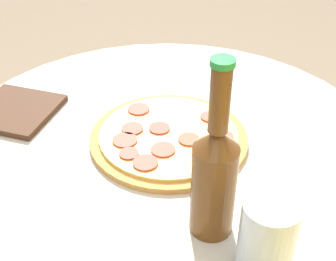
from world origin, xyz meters
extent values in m
cylinder|color=#B2A893|center=(0.00, 0.00, 0.69)|extent=(0.82, 0.82, 0.02)
cylinder|color=#B77F3D|center=(-0.01, 0.00, 0.70)|extent=(0.28, 0.28, 0.01)
cylinder|color=#E0BC4C|center=(-0.01, 0.00, 0.71)|extent=(0.25, 0.25, 0.01)
cylinder|color=#AF3B2A|center=(0.03, 0.04, 0.72)|extent=(0.04, 0.04, 0.00)
cylinder|color=#AD3829|center=(0.04, -0.04, 0.72)|extent=(0.04, 0.04, 0.00)
cylinder|color=#B93C26|center=(-0.03, 0.04, 0.72)|extent=(0.04, 0.04, 0.00)
cylinder|color=#AA3426|center=(0.00, -0.02, 0.72)|extent=(0.04, 0.04, 0.00)
cylinder|color=#B53B2A|center=(0.07, -0.02, 0.72)|extent=(0.04, 0.04, 0.00)
cylinder|color=#B9392A|center=(0.00, -0.09, 0.72)|extent=(0.04, 0.04, 0.00)
cylinder|color=#B53B2F|center=(-0.10, 0.00, 0.72)|extent=(0.04, 0.04, 0.00)
cylinder|color=#AA392B|center=(0.08, 0.01, 0.72)|extent=(0.03, 0.03, 0.00)
cylinder|color=#A73D2C|center=(-0.08, 0.06, 0.72)|extent=(0.04, 0.04, 0.00)
cylinder|color=#B63929|center=(0.07, 0.05, 0.72)|extent=(0.04, 0.04, 0.00)
cylinder|color=#563314|center=(0.06, 0.21, 0.77)|extent=(0.06, 0.06, 0.14)
cone|color=#563314|center=(0.06, 0.21, 0.86)|extent=(0.06, 0.06, 0.03)
cylinder|color=#563314|center=(0.06, 0.21, 0.91)|extent=(0.03, 0.03, 0.09)
cylinder|color=#1E8438|center=(0.06, 0.21, 0.96)|extent=(0.03, 0.03, 0.01)
cube|color=#422819|center=(0.19, -0.24, 0.71)|extent=(0.21, 0.21, 0.01)
cylinder|color=silver|center=(0.04, 0.30, 0.76)|extent=(0.07, 0.07, 0.11)
camera|label=1|loc=(0.36, 0.56, 1.20)|focal=50.00mm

